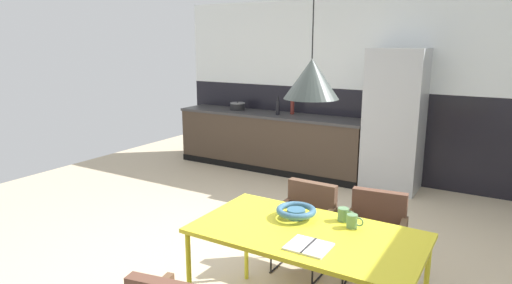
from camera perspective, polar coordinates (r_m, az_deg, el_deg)
ground_plane at (r=4.15m, az=-1.59°, el=-15.84°), size 8.61×8.61×0.00m
back_wall_splashback_dark at (r=6.75m, az=13.45°, el=1.08°), size 6.12×0.12×1.32m
back_wall_panel_upper at (r=6.61m, az=14.05°, el=12.30°), size 6.12×0.12×1.32m
kitchen_counter at (r=6.99m, az=1.78°, el=0.11°), size 3.12×0.63×0.90m
refrigerator_column at (r=6.20m, az=17.59°, el=2.67°), size 0.73×0.60×1.92m
dining_table at (r=3.04m, az=6.64°, el=-12.31°), size 1.53×0.83×0.76m
armchair_corner_seat at (r=3.96m, az=6.51°, el=-9.48°), size 0.50×0.48×0.77m
armchair_far_side at (r=3.86m, az=15.35°, el=-10.58°), size 0.54×0.52×0.77m
fruit_bowl at (r=3.20m, az=5.26°, el=-8.98°), size 0.29×0.29×0.08m
open_book at (r=2.80m, az=6.89°, el=-13.35°), size 0.26×0.23×0.02m
mug_dark_espresso at (r=3.20m, az=11.38°, el=-9.25°), size 0.12×0.08×0.09m
mug_wide_latte at (r=3.10m, az=12.49°, el=-10.04°), size 0.12×0.07×0.09m
cooking_pot at (r=7.25m, az=-2.41°, el=4.67°), size 0.25×0.25×0.15m
bottle_vinegar_dark at (r=6.76m, az=2.86°, el=4.54°), size 0.07×0.07×0.28m
bottle_oil_tall at (r=6.84m, az=4.75°, el=4.57°), size 0.06×0.06×0.29m
pendant_lamp_over_table_near at (r=2.77m, az=7.25°, el=8.19°), size 0.35×0.35×0.93m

